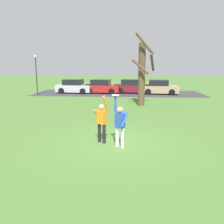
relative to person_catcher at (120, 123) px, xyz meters
The scene contains 11 objects.
ground_plane 1.11m from the person_catcher, 116.08° to the left, with size 120.00×120.00×0.00m, color #4C7533.
person_catcher is the anchor object (origin of this frame).
person_defender 0.94m from the person_catcher, 147.44° to the left, with size 0.65×0.62×2.04m.
frisbee_disc 1.13m from the person_catcher, 147.44° to the left, with size 0.28×0.28×0.02m, color white.
parked_car_silver 18.83m from the person_catcher, 108.92° to the left, with size 4.26×2.36×1.59m.
parked_car_red 18.12m from the person_catcher, 99.12° to the left, with size 4.26×2.36×1.59m.
parked_car_maroon 18.29m from the person_catcher, 88.11° to the left, with size 4.26×2.36×1.59m.
parked_car_tan 17.98m from the person_catcher, 78.08° to the left, with size 4.26×2.36×1.59m.
parking_strip 18.02m from the person_catcher, 93.02° to the left, with size 19.08×6.40×0.01m, color #38383D.
bare_tree_tall 10.07m from the person_catcher, 82.29° to the left, with size 1.91×1.72×5.61m.
lamppost_by_lot 18.79m from the person_catcher, 121.50° to the left, with size 0.28×0.28×4.26m.
Camera 1 is at (0.59, -9.36, 3.26)m, focal length 37.30 mm.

